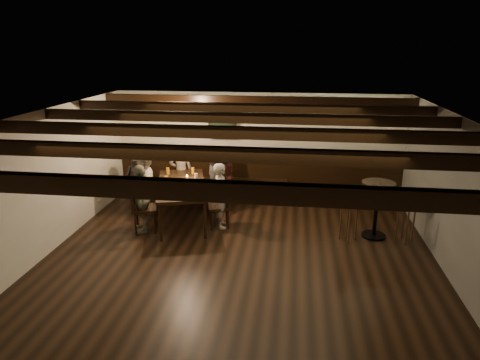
# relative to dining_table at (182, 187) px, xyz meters

# --- Properties ---
(room) EXTENTS (7.00, 7.00, 7.00)m
(room) POSITION_rel_dining_table_xyz_m (1.08, 0.37, 0.37)
(room) COLOR black
(room) RESTS_ON ground
(dining_table) EXTENTS (1.43, 2.22, 0.77)m
(dining_table) POSITION_rel_dining_table_xyz_m (0.00, 0.00, 0.00)
(dining_table) COLOR black
(dining_table) RESTS_ON floor
(chair_left_near) EXTENTS (0.51, 0.51, 0.90)m
(chair_left_near) POSITION_rel_dining_table_xyz_m (-0.81, 0.24, -0.43)
(chair_left_near) COLOR black
(chair_left_near) RESTS_ON floor
(chair_left_far) EXTENTS (0.54, 0.54, 0.95)m
(chair_left_far) POSITION_rel_dining_table_xyz_m (-0.57, -0.63, -0.41)
(chair_left_far) COLOR black
(chair_left_far) RESTS_ON floor
(chair_right_near) EXTENTS (0.55, 0.55, 0.98)m
(chair_right_near) POSITION_rel_dining_table_xyz_m (0.57, 0.63, -0.40)
(chair_right_near) COLOR black
(chair_right_near) RESTS_ON floor
(chair_right_far) EXTENTS (0.49, 0.49, 0.87)m
(chair_right_far) POSITION_rel_dining_table_xyz_m (0.81, -0.24, -0.44)
(chair_right_far) COLOR black
(chair_right_far) RESTS_ON floor
(person_bench_left) EXTENTS (0.72, 0.56, 1.29)m
(person_bench_left) POSITION_rel_dining_table_xyz_m (-1.11, 0.63, -0.06)
(person_bench_left) COLOR #2A292C
(person_bench_left) RESTS_ON floor
(person_bench_centre) EXTENTS (0.58, 0.46, 1.39)m
(person_bench_centre) POSITION_rel_dining_table_xyz_m (-0.28, 1.01, -0.01)
(person_bench_centre) COLOR gray
(person_bench_centre) RESTS_ON floor
(person_bench_right) EXTENTS (0.71, 0.62, 1.25)m
(person_bench_right) POSITION_rel_dining_table_xyz_m (0.63, 1.11, -0.08)
(person_bench_right) COLOR maroon
(person_bench_right) RESTS_ON floor
(person_left_near) EXTENTS (0.74, 1.01, 1.40)m
(person_left_near) POSITION_rel_dining_table_xyz_m (-0.84, 0.23, -0.01)
(person_left_near) COLOR #B8A99B
(person_left_near) RESTS_ON floor
(person_left_far) EXTENTS (0.51, 0.82, 1.31)m
(person_left_far) POSITION_rel_dining_table_xyz_m (-0.60, -0.63, -0.05)
(person_left_far) COLOR gray
(person_left_far) RESTS_ON floor
(person_right_near) EXTENTS (0.60, 0.76, 1.36)m
(person_right_near) POSITION_rel_dining_table_xyz_m (0.60, 0.63, -0.02)
(person_right_near) COLOR #272729
(person_right_near) RESTS_ON floor
(person_right_far) EXTENTS (0.42, 0.53, 1.28)m
(person_right_far) POSITION_rel_dining_table_xyz_m (0.84, -0.23, -0.06)
(person_right_far) COLOR #ADA192
(person_right_far) RESTS_ON floor
(pint_a) EXTENTS (0.07, 0.07, 0.14)m
(pint_a) POSITION_rel_dining_table_xyz_m (-0.46, 0.60, 0.13)
(pint_a) COLOR #BF7219
(pint_a) RESTS_ON dining_table
(pint_b) EXTENTS (0.07, 0.07, 0.14)m
(pint_b) POSITION_rel_dining_table_xyz_m (0.07, 0.69, 0.13)
(pint_b) COLOR #BF7219
(pint_b) RESTS_ON dining_table
(pint_c) EXTENTS (0.07, 0.07, 0.14)m
(pint_c) POSITION_rel_dining_table_xyz_m (-0.32, 0.02, 0.13)
(pint_c) COLOR #BF7219
(pint_c) RESTS_ON dining_table
(pint_d) EXTENTS (0.07, 0.07, 0.14)m
(pint_d) POSITION_rel_dining_table_xyz_m (0.24, 0.27, 0.13)
(pint_d) COLOR silver
(pint_d) RESTS_ON dining_table
(pint_e) EXTENTS (0.07, 0.07, 0.14)m
(pint_e) POSITION_rel_dining_table_xyz_m (-0.09, -0.49, 0.13)
(pint_e) COLOR #BF7219
(pint_e) RESTS_ON dining_table
(pint_f) EXTENTS (0.07, 0.07, 0.14)m
(pint_f) POSITION_rel_dining_table_xyz_m (0.34, -0.48, 0.13)
(pint_f) COLOR silver
(pint_f) RESTS_ON dining_table
(pint_g) EXTENTS (0.07, 0.07, 0.14)m
(pint_g) POSITION_rel_dining_table_xyz_m (0.26, -0.76, 0.13)
(pint_g) COLOR #BF7219
(pint_g) RESTS_ON dining_table
(plate_near) EXTENTS (0.24, 0.24, 0.01)m
(plate_near) POSITION_rel_dining_table_xyz_m (0.04, -0.71, 0.07)
(plate_near) COLOR white
(plate_near) RESTS_ON dining_table
(plate_far) EXTENTS (0.24, 0.24, 0.01)m
(plate_far) POSITION_rel_dining_table_xyz_m (0.25, -0.24, 0.07)
(plate_far) COLOR white
(plate_far) RESTS_ON dining_table
(condiment_caddy) EXTENTS (0.15, 0.10, 0.12)m
(condiment_caddy) POSITION_rel_dining_table_xyz_m (0.01, -0.05, 0.12)
(condiment_caddy) COLOR black
(condiment_caddy) RESTS_ON dining_table
(candle) EXTENTS (0.05, 0.05, 0.05)m
(candle) POSITION_rel_dining_table_xyz_m (0.04, 0.32, 0.09)
(candle) COLOR beige
(candle) RESTS_ON dining_table
(high_top_table) EXTENTS (0.59, 0.59, 1.06)m
(high_top_table) POSITION_rel_dining_table_xyz_m (3.72, -0.33, -0.01)
(high_top_table) COLOR black
(high_top_table) RESTS_ON floor
(bar_stool_left) EXTENTS (0.37, 0.38, 1.07)m
(bar_stool_left) POSITION_rel_dining_table_xyz_m (3.22, -0.53, -0.31)
(bar_stool_left) COLOR #362311
(bar_stool_left) RESTS_ON floor
(bar_stool_right) EXTENTS (0.37, 0.39, 1.07)m
(bar_stool_right) POSITION_rel_dining_table_xyz_m (4.21, -0.48, -0.31)
(bar_stool_right) COLOR #362311
(bar_stool_right) RESTS_ON floor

